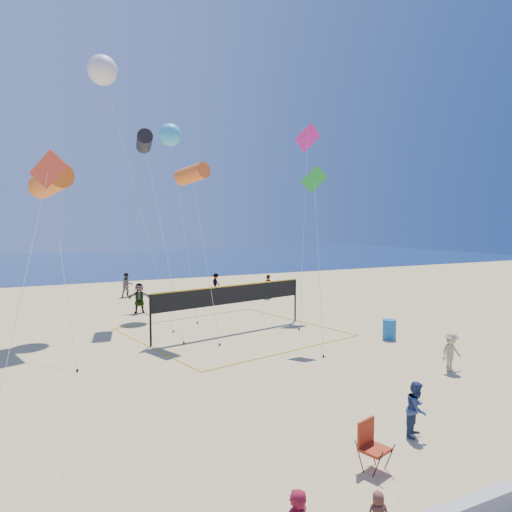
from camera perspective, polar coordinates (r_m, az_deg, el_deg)
name	(u,v)px	position (r m, az deg, el deg)	size (l,w,h in m)	color
ground	(344,462)	(12.08, 10.98, -23.96)	(120.00, 120.00, 0.00)	#D5BD78
ocean	(86,262)	(71.02, -20.53, -0.72)	(140.00, 50.00, 0.03)	navy
bystander_a	(417,409)	(13.51, 19.44, -17.56)	(0.71, 0.56, 1.47)	navy
bystander_b	(451,352)	(19.35, 23.22, -10.97)	(0.96, 0.55, 1.49)	tan
far_person_1	(139,298)	(29.89, -14.38, -5.10)	(1.76, 0.56, 1.90)	gray
far_person_2	(269,287)	(34.49, 1.58, -3.84)	(0.66, 0.43, 1.80)	gray
far_person_3	(127,285)	(36.51, -15.83, -3.51)	(0.90, 0.70, 1.85)	gray
far_person_4	(216,282)	(38.31, -5.04, -3.29)	(0.96, 0.55, 1.49)	gray
camp_chair	(371,442)	(11.64, 14.13, -21.61)	(0.74, 0.87, 1.25)	#9A2611
trash_barrel	(389,329)	(23.54, 16.33, -8.79)	(0.64, 0.64, 0.97)	#18609F
volleyball_net	(231,300)	(23.78, -3.10, -5.50)	(11.00, 10.89, 2.48)	black
kite_0	(51,181)	(24.30, -24.29, 8.52)	(2.07, 7.47, 8.49)	orange
kite_1	(144,142)	(28.18, -13.79, 13.73)	(1.21, 7.83, 11.02)	black
kite_2	(192,174)	(23.41, -7.99, 10.09)	(1.49, 3.81, 8.67)	orange
kite_3	(46,182)	(18.41, -24.80, 8.39)	(2.44, 5.51, 8.39)	red
kite_4	(315,191)	(22.00, 7.36, 8.05)	(1.91, 3.13, 8.43)	green
kite_5	(307,145)	(29.78, 6.44, 13.57)	(4.32, 4.77, 12.06)	#E8248C
kite_6	(102,70)	(29.33, -18.65, 21.14)	(3.63, 5.92, 15.20)	silver
kite_7	(170,135)	(31.08, -10.69, 14.65)	(1.92, 6.12, 12.12)	#39B9E6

